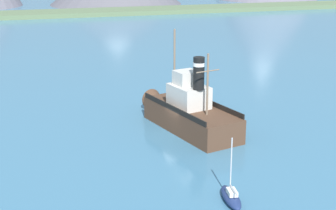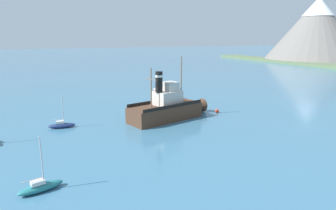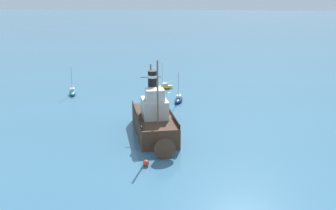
{
  "view_description": "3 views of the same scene",
  "coord_description": "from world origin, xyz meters",
  "px_view_note": "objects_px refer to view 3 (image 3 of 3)",
  "views": [
    {
      "loc": [
        -13.98,
        -46.44,
        17.87
      ],
      "look_at": [
        -1.19,
        -0.91,
        3.33
      ],
      "focal_mm": 55.0,
      "sensor_mm": 36.0,
      "label": 1
    },
    {
      "loc": [
        44.0,
        -17.6,
        13.03
      ],
      "look_at": [
        3.4,
        0.21,
        2.8
      ],
      "focal_mm": 32.0,
      "sensor_mm": 36.0,
      "label": 2
    },
    {
      "loc": [
        -4.77,
        50.2,
        17.76
      ],
      "look_at": [
        0.06,
        -1.27,
        3.3
      ],
      "focal_mm": 45.0,
      "sensor_mm": 36.0,
      "label": 3
    }
  ],
  "objects_px": {
    "old_tugboat": "(155,121)",
    "mooring_buoy": "(146,163)",
    "sailboat_yellow": "(164,87)",
    "sailboat_teal": "(73,92)",
    "sailboat_navy": "(179,99)"
  },
  "relations": [
    {
      "from": "sailboat_yellow",
      "to": "mooring_buoy",
      "type": "xyz_separation_m",
      "value": [
        -1.68,
        34.18,
        -0.1
      ]
    },
    {
      "from": "mooring_buoy",
      "to": "sailboat_navy",
      "type": "bearing_deg",
      "value": -93.59
    },
    {
      "from": "old_tugboat",
      "to": "sailboat_yellow",
      "type": "distance_m",
      "value": 24.86
    },
    {
      "from": "sailboat_yellow",
      "to": "sailboat_teal",
      "type": "distance_m",
      "value": 16.19
    },
    {
      "from": "sailboat_navy",
      "to": "old_tugboat",
      "type": "bearing_deg",
      "value": 83.42
    },
    {
      "from": "old_tugboat",
      "to": "mooring_buoy",
      "type": "distance_m",
      "value": 9.52
    },
    {
      "from": "sailboat_teal",
      "to": "mooring_buoy",
      "type": "distance_m",
      "value": 33.32
    },
    {
      "from": "sailboat_yellow",
      "to": "sailboat_teal",
      "type": "xyz_separation_m",
      "value": [
        15.24,
        5.47,
        0.0
      ]
    },
    {
      "from": "old_tugboat",
      "to": "mooring_buoy",
      "type": "height_order",
      "value": "old_tugboat"
    },
    {
      "from": "old_tugboat",
      "to": "sailboat_yellow",
      "type": "height_order",
      "value": "old_tugboat"
    },
    {
      "from": "old_tugboat",
      "to": "mooring_buoy",
      "type": "bearing_deg",
      "value": 91.55
    },
    {
      "from": "mooring_buoy",
      "to": "old_tugboat",
      "type": "bearing_deg",
      "value": -88.45
    },
    {
      "from": "sailboat_yellow",
      "to": "mooring_buoy",
      "type": "bearing_deg",
      "value": 92.82
    },
    {
      "from": "old_tugboat",
      "to": "sailboat_yellow",
      "type": "xyz_separation_m",
      "value": [
        1.43,
        -24.78,
        -1.4
      ]
    },
    {
      "from": "old_tugboat",
      "to": "mooring_buoy",
      "type": "relative_size",
      "value": 22.88
    }
  ]
}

